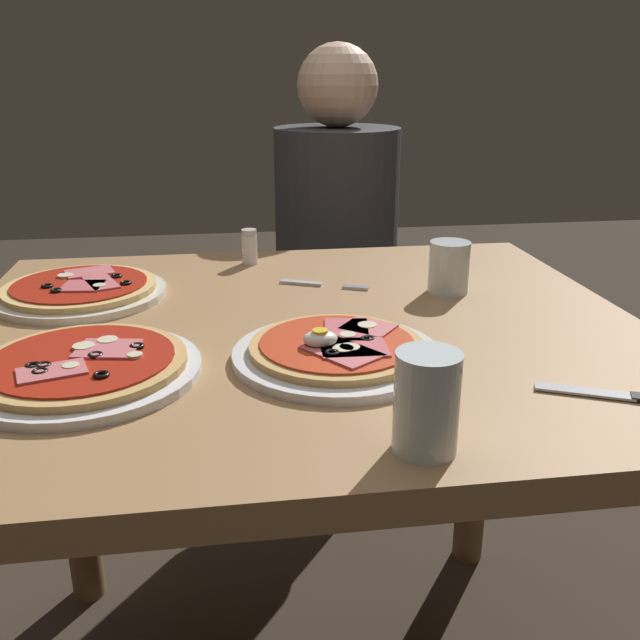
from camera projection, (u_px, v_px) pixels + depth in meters
dining_table at (302, 403)px, 1.06m from camera, size 1.01×0.88×0.77m
pizza_foreground at (337, 351)px, 0.89m from camera, size 0.27×0.27×0.05m
pizza_across_left at (81, 290)px, 1.13m from camera, size 0.28×0.28×0.03m
pizza_across_right at (83, 367)px, 0.84m from camera, size 0.29×0.29×0.03m
water_glass_near at (426, 410)px, 0.67m from camera, size 0.06×0.06×0.10m
water_glass_far at (449, 271)px, 1.15m from camera, size 0.07×0.07×0.09m
fork at (317, 284)px, 1.20m from camera, size 0.15×0.08×0.00m
knife at (637, 397)px, 0.79m from camera, size 0.19×0.10×0.01m
salt_shaker at (249, 247)px, 1.32m from camera, size 0.03×0.03×0.07m
diner_person at (336, 288)px, 1.87m from camera, size 0.32×0.32×1.18m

